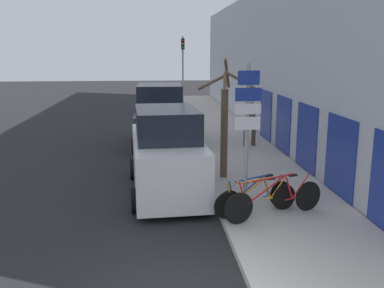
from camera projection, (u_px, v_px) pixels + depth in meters
The scene contains 12 objects.
ground_plane at pixel (166, 148), 17.10m from camera, with size 80.00×80.00×0.00m, color black.
sidewalk_curb at pixel (220, 132), 20.04m from camera, with size 3.20×32.00×0.15m.
building_facade at pixel (259, 64), 19.44m from camera, with size 0.23×32.00×6.50m.
signpost at pixel (247, 129), 9.47m from camera, with size 0.58×0.11×3.37m.
bicycle_0 at pixel (275, 199), 9.47m from camera, with size 2.42×0.91×0.96m.
bicycle_1 at pixel (256, 199), 9.66m from camera, with size 2.01×0.69×0.84m.
bicycle_2 at pixel (256, 196), 9.82m from camera, with size 1.93×0.86×0.85m.
parked_car_0 at pixel (167, 155), 11.46m from camera, with size 2.15×4.58×2.32m.
parked_car_1 at pixel (160, 119), 17.09m from camera, with size 2.19×4.40×2.51m.
pedestrian_near at pixel (250, 119), 16.55m from camera, with size 0.48×0.40×1.82m.
street_tree at pixel (225, 123), 12.29m from camera, with size 1.66×1.61×3.43m.
traffic_light at pixel (183, 64), 25.88m from camera, with size 0.20×0.30×4.50m.
Camera 1 is at (-0.47, -5.51, 3.78)m, focal length 40.00 mm.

